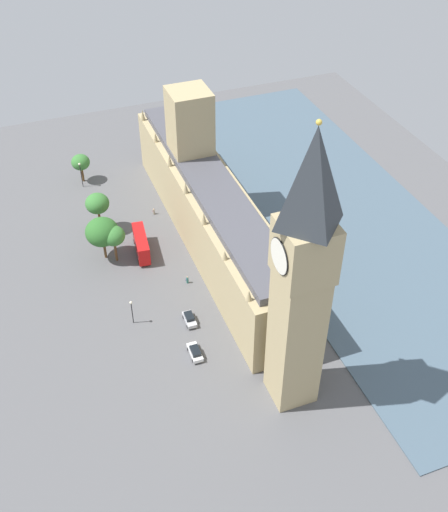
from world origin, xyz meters
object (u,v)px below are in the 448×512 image
at_px(clock_tower, 302,276).
at_px(double_decker_bus_trailing, 141,243).
at_px(plane_tree_under_trees, 113,236).
at_px(plane_tree_near_tower, 81,162).
at_px(car_white_kerbside, 195,352).
at_px(pedestrian_far_end, 154,212).
at_px(plane_tree_leading, 102,232).
at_px(parliament_building, 209,205).
at_px(car_silver_midblock, 189,319).
at_px(street_lamp_corner, 132,308).
at_px(pedestrian_by_river_gate, 187,280).
at_px(street_lamp_slot_10, 80,170).
at_px(plane_tree_opposite_hall, 97,204).

relative_size(clock_tower, double_decker_bus_trailing, 4.88).
height_order(plane_tree_under_trees, plane_tree_near_tower, plane_tree_under_trees).
height_order(car_white_kerbside, pedestrian_far_end, car_white_kerbside).
bearing_deg(plane_tree_leading, parliament_building, 175.97).
bearing_deg(car_silver_midblock, car_white_kerbside, 80.00).
distance_m(pedestrian_far_end, street_lamp_corner, 36.18).
distance_m(clock_tower, car_white_kerbside, 32.16).
bearing_deg(car_white_kerbside, plane_tree_under_trees, 103.73).
bearing_deg(pedestrian_by_river_gate, plane_tree_near_tower, 40.65).
bearing_deg(street_lamp_slot_10, plane_tree_opposite_hall, 91.51).
bearing_deg(plane_tree_under_trees, car_silver_midblock, 111.05).
distance_m(clock_tower, plane_tree_leading, 56.01).
relative_size(pedestrian_far_end, pedestrian_by_river_gate, 0.95).
relative_size(double_decker_bus_trailing, plane_tree_under_trees, 1.21).
height_order(pedestrian_by_river_gate, plane_tree_leading, plane_tree_leading).
height_order(pedestrian_by_river_gate, street_lamp_corner, street_lamp_corner).
xyz_separation_m(clock_tower, plane_tree_near_tower, (20.89, -79.66, -21.53)).
bearing_deg(plane_tree_near_tower, plane_tree_leading, 87.80).
distance_m(pedestrian_by_river_gate, plane_tree_near_tower, 48.58).
distance_m(parliament_building, pedestrian_by_river_gate, 17.83).
xyz_separation_m(car_silver_midblock, street_lamp_slot_10, (10.42, -55.00, 3.87)).
xyz_separation_m(pedestrian_by_river_gate, street_lamp_slot_10, (13.57, -44.04, 3.99)).
bearing_deg(plane_tree_opposite_hall, street_lamp_slot_10, -88.49).
relative_size(parliament_building, car_silver_midblock, 17.36).
bearing_deg(clock_tower, plane_tree_under_trees, -66.18).
relative_size(plane_tree_leading, street_lamp_corner, 1.76).
bearing_deg(street_lamp_slot_10, double_decker_bus_trailing, 103.06).
bearing_deg(parliament_building, plane_tree_opposite_hall, -27.66).
relative_size(car_white_kerbside, pedestrian_by_river_gate, 2.73).
bearing_deg(parliament_building, pedestrian_by_river_gate, 53.24).
height_order(clock_tower, pedestrian_far_end, clock_tower).
bearing_deg(pedestrian_far_end, street_lamp_corner, -132.15).
height_order(parliament_building, plane_tree_near_tower, parliament_building).
distance_m(car_silver_midblock, plane_tree_under_trees, 25.75).
height_order(pedestrian_far_end, plane_tree_near_tower, plane_tree_near_tower).
relative_size(parliament_building, plane_tree_near_tower, 10.10).
distance_m(pedestrian_far_end, plane_tree_near_tower, 24.73).
xyz_separation_m(pedestrian_by_river_gate, plane_tree_leading, (14.18, -14.30, 6.21)).
distance_m(double_decker_bus_trailing, plane_tree_opposite_hall, 14.12).
height_order(car_silver_midblock, plane_tree_under_trees, plane_tree_under_trees).
xyz_separation_m(car_white_kerbside, plane_tree_near_tower, (8.08, -66.02, 4.62)).
distance_m(parliament_building, plane_tree_near_tower, 40.82).
relative_size(double_decker_bus_trailing, pedestrian_by_river_gate, 6.28).
xyz_separation_m(double_decker_bus_trailing, plane_tree_opposite_hall, (6.70, -11.48, 4.76)).
bearing_deg(double_decker_bus_trailing, pedestrian_by_river_gate, 122.67).
distance_m(pedestrian_far_end, street_lamp_slot_10, 22.89).
bearing_deg(street_lamp_corner, plane_tree_near_tower, -90.55).
bearing_deg(pedestrian_far_end, plane_tree_opposite_hall, 167.32).
bearing_deg(plane_tree_under_trees, street_lamp_slot_10, -87.45).
distance_m(car_silver_midblock, pedestrian_by_river_gate, 11.40).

